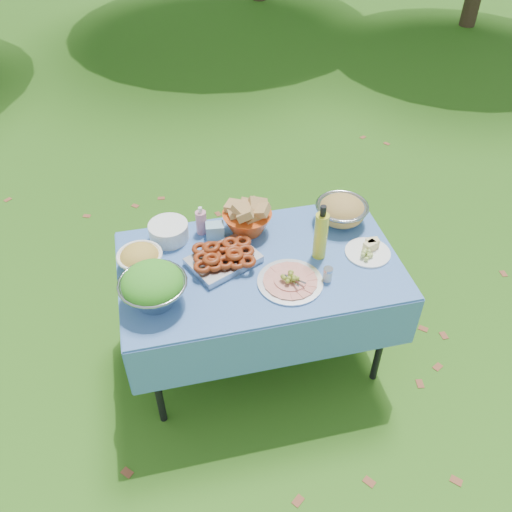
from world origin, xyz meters
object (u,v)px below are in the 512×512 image
(picnic_table, at_px, (259,312))
(oil_bottle, at_px, (321,232))
(pasta_bowl_steel, at_px, (342,210))
(salad_bowl, at_px, (153,286))
(plate_stack, at_px, (169,231))
(bread_bowl, at_px, (247,217))
(charcuterie_platter, at_px, (290,277))

(picnic_table, bearing_deg, oil_bottle, -1.73)
(pasta_bowl_steel, xyz_separation_m, oil_bottle, (-0.21, -0.25, 0.08))
(salad_bowl, bearing_deg, picnic_table, 15.65)
(plate_stack, bearing_deg, oil_bottle, -22.90)
(bread_bowl, height_order, pasta_bowl_steel, bread_bowl)
(plate_stack, bearing_deg, pasta_bowl_steel, -3.97)
(salad_bowl, relative_size, plate_stack, 1.50)
(pasta_bowl_steel, height_order, charcuterie_platter, pasta_bowl_steel)
(plate_stack, xyz_separation_m, oil_bottle, (0.76, -0.32, 0.11))
(oil_bottle, bearing_deg, salad_bowl, -170.54)
(salad_bowl, height_order, oil_bottle, oil_bottle)
(salad_bowl, bearing_deg, bread_bowl, 38.42)
(pasta_bowl_steel, bearing_deg, plate_stack, 176.03)
(plate_stack, relative_size, bread_bowl, 0.79)
(charcuterie_platter, bearing_deg, bread_bowl, 104.92)
(salad_bowl, xyz_separation_m, oil_bottle, (0.88, 0.15, 0.06))
(plate_stack, xyz_separation_m, charcuterie_platter, (0.56, -0.49, -0.01))
(bread_bowl, bearing_deg, charcuterie_platter, -75.08)
(bread_bowl, distance_m, pasta_bowl_steel, 0.54)
(plate_stack, relative_size, charcuterie_platter, 0.65)
(picnic_table, relative_size, pasta_bowl_steel, 4.97)
(bread_bowl, height_order, charcuterie_platter, bread_bowl)
(salad_bowl, distance_m, bread_bowl, 0.71)
(bread_bowl, distance_m, oil_bottle, 0.44)
(bread_bowl, relative_size, pasta_bowl_steel, 0.94)
(charcuterie_platter, bearing_deg, picnic_table, 123.72)
(pasta_bowl_steel, relative_size, oil_bottle, 0.90)
(bread_bowl, xyz_separation_m, oil_bottle, (0.33, -0.29, 0.07))
(picnic_table, bearing_deg, plate_stack, 144.64)
(plate_stack, height_order, oil_bottle, oil_bottle)
(picnic_table, xyz_separation_m, bread_bowl, (-0.00, 0.28, 0.47))
(plate_stack, relative_size, pasta_bowl_steel, 0.74)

